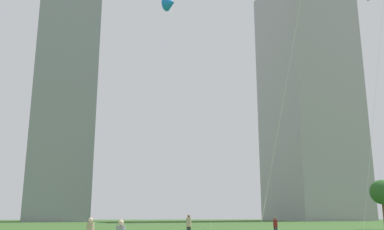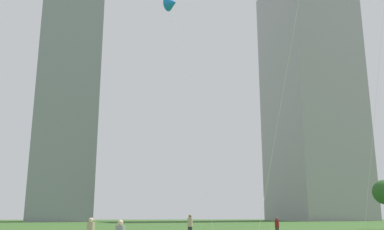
{
  "view_description": "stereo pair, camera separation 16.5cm",
  "coord_description": "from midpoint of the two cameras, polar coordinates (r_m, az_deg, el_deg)",
  "views": [
    {
      "loc": [
        -3.31,
        -13.4,
        1.93
      ],
      "look_at": [
        -1.02,
        8.04,
        7.02
      ],
      "focal_mm": 39.29,
      "sensor_mm": 36.0,
      "label": 1
    },
    {
      "loc": [
        -3.14,
        -13.41,
        1.93
      ],
      "look_at": [
        -1.02,
        8.04,
        7.02
      ],
      "focal_mm": 39.29,
      "sensor_mm": 36.0,
      "label": 2
    }
  ],
  "objects": [
    {
      "name": "kite_flying_5",
      "position": [
        54.1,
        -2.67,
        14.91
      ],
      "size": [
        4.88,
        9.91,
        28.49
      ],
      "color": "silver",
      "rests_on": "ground"
    },
    {
      "name": "person_standing_2",
      "position": [
        38.02,
        11.59,
        -14.49
      ],
      "size": [
        0.37,
        0.37,
        1.67
      ],
      "rotation": [
        0.0,
        0.0,
        5.91
      ],
      "color": "#2D2D33",
      "rests_on": "ground"
    },
    {
      "name": "distant_highrise_1",
      "position": [
        139.84,
        16.1,
        1.97
      ],
      "size": [
        30.89,
        28.4,
        74.94
      ],
      "primitive_type": "cube",
      "rotation": [
        0.0,
        0.0,
        0.29
      ],
      "color": "#939399",
      "rests_on": "ground"
    },
    {
      "name": "distant_highrise_0",
      "position": [
        123.48,
        -16.7,
        2.35
      ],
      "size": [
        20.25,
        21.26,
        68.03
      ],
      "primitive_type": "cube",
      "rotation": [
        0.0,
        0.0,
        0.26
      ],
      "color": "gray",
      "rests_on": "ground"
    },
    {
      "name": "person_standing_0",
      "position": [
        35.58,
        -0.13,
        -14.65
      ],
      "size": [
        0.42,
        0.42,
        1.88
      ],
      "rotation": [
        0.0,
        0.0,
        0.18
      ],
      "color": "#2D2D33",
      "rests_on": "ground"
    }
  ]
}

